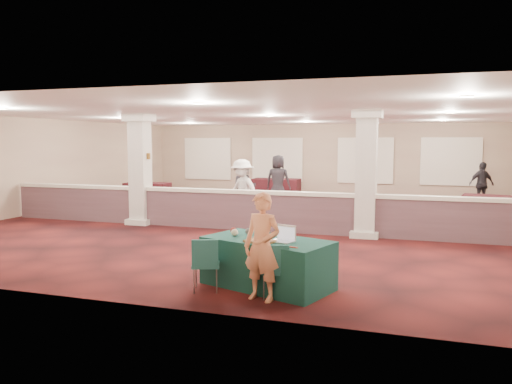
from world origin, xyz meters
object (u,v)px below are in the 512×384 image
(far_table_back_right, at_px, (491,206))
(attendee_a, at_px, (244,187))
(attendee_d, at_px, (278,180))
(far_table_front_center, at_px, (223,208))
(far_table_front_left, at_px, (93,201))
(attendee_b, at_px, (242,190))
(far_table_back_left, at_px, (147,192))
(far_table_back_center, at_px, (276,188))
(conf_chair_side, at_px, (206,260))
(attendee_c, at_px, (481,184))
(near_table, at_px, (267,263))
(conf_chair_main, at_px, (276,266))
(far_table_front_right, at_px, (506,219))
(woman, at_px, (262,247))

(far_table_back_right, xyz_separation_m, attendee_a, (-8.00, -1.22, 0.50))
(attendee_a, distance_m, attendee_d, 2.00)
(far_table_front_center, distance_m, attendee_d, 3.70)
(far_table_front_left, xyz_separation_m, attendee_b, (5.63, -0.30, 0.59))
(far_table_back_left, height_order, far_table_back_center, far_table_back_center)
(attendee_a, bearing_deg, conf_chair_side, -93.30)
(attendee_c, bearing_deg, near_table, -137.63)
(conf_chair_main, bearing_deg, far_table_front_left, 128.56)
(far_table_front_right, bearing_deg, far_table_front_center, 180.00)
(near_table, relative_size, attendee_c, 1.26)
(attendee_d, bearing_deg, far_table_back_center, -71.90)
(far_table_back_left, xyz_separation_m, attendee_c, (12.89, 2.21, 0.47))
(attendee_a, bearing_deg, woman, -87.92)
(far_table_front_left, distance_m, attendee_b, 5.67)
(attendee_d, bearing_deg, attendee_c, -162.71)
(woman, relative_size, attendee_b, 0.88)
(far_table_front_center, distance_m, far_table_front_right, 8.12)
(far_table_back_center, xyz_separation_m, attendee_c, (8.12, -0.50, 0.43))
(woman, relative_size, far_table_front_center, 1.03)
(conf_chair_main, height_order, attendee_a, attendee_a)
(near_table, bearing_deg, conf_chair_side, -127.38)
(far_table_back_right, distance_m, attendee_d, 7.36)
(attendee_b, xyz_separation_m, attendee_c, (7.37, 6.00, -0.11))
(conf_chair_main, height_order, attendee_b, attendee_b)
(far_table_front_left, bearing_deg, conf_chair_main, -40.22)
(far_table_front_right, relative_size, far_table_back_center, 0.89)
(conf_chair_side, bearing_deg, attendee_c, 47.56)
(conf_chair_side, relative_size, far_table_back_center, 0.43)
(near_table, bearing_deg, far_table_front_right, 74.72)
(attendee_a, bearing_deg, far_table_back_center, 72.55)
(attendee_a, bearing_deg, far_table_back_left, 140.74)
(attendee_a, height_order, attendee_c, attendee_a)
(woman, bearing_deg, attendee_d, 116.88)
(far_table_front_left, bearing_deg, attendee_a, 18.62)
(woman, distance_m, far_table_front_right, 8.74)
(attendee_b, relative_size, attendee_d, 0.98)
(far_table_back_right, bearing_deg, attendee_a, -171.36)
(conf_chair_main, distance_m, far_table_back_center, 14.12)
(conf_chair_main, relative_size, far_table_back_left, 0.48)
(near_table, bearing_deg, woman, -60.64)
(conf_chair_side, distance_m, far_table_back_right, 11.64)
(far_table_back_right, bearing_deg, far_table_front_right, -90.00)
(far_table_back_right, bearing_deg, attendee_b, -156.53)
(far_table_back_left, relative_size, far_table_back_right, 1.05)
(far_table_back_left, bearing_deg, far_table_back_center, 29.59)
(far_table_front_left, xyz_separation_m, far_table_back_right, (13.00, 2.90, -0.00))
(conf_chair_main, bearing_deg, near_table, 107.50)
(conf_chair_side, bearing_deg, attendee_b, 85.35)
(conf_chair_main, height_order, far_table_back_right, conf_chair_main)
(conf_chair_main, distance_m, woman, 0.39)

